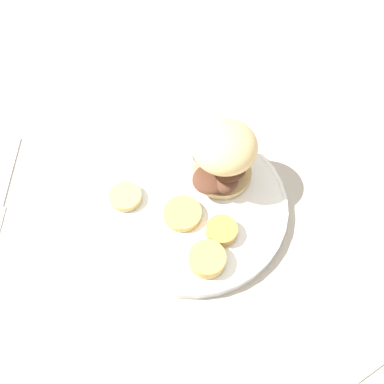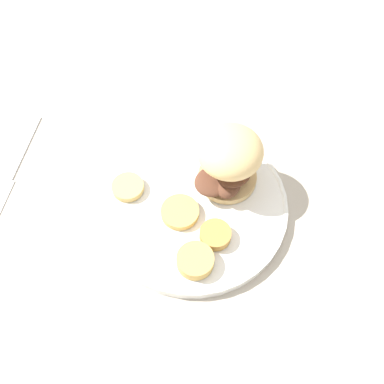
% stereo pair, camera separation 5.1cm
% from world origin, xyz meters
% --- Properties ---
extents(ground_plane, '(4.00, 4.00, 0.00)m').
position_xyz_m(ground_plane, '(0.00, 0.00, 0.00)').
color(ground_plane, '#B2A899').
extents(dinner_plate, '(0.26, 0.26, 0.02)m').
position_xyz_m(dinner_plate, '(0.00, 0.00, 0.01)').
color(dinner_plate, white).
rests_on(dinner_plate, ground_plane).
extents(sandwich, '(0.10, 0.09, 0.09)m').
position_xyz_m(sandwich, '(0.06, -0.01, 0.06)').
color(sandwich, tan).
rests_on(sandwich, dinner_plate).
extents(potato_round_0, '(0.05, 0.05, 0.02)m').
position_xyz_m(potato_round_0, '(-0.07, -0.06, 0.02)').
color(potato_round_0, tan).
rests_on(potato_round_0, dinner_plate).
extents(potato_round_1, '(0.05, 0.05, 0.01)m').
position_xyz_m(potato_round_1, '(-0.02, 0.00, 0.02)').
color(potato_round_1, tan).
rests_on(potato_round_1, dinner_plate).
extents(potato_round_2, '(0.04, 0.04, 0.01)m').
position_xyz_m(potato_round_2, '(-0.02, -0.06, 0.02)').
color(potato_round_2, '#BC8942').
rests_on(potato_round_2, dinner_plate).
extents(potato_round_3, '(0.04, 0.04, 0.01)m').
position_xyz_m(potato_round_3, '(-0.04, 0.08, 0.02)').
color(potato_round_3, '#DBB766').
rests_on(potato_round_3, dinner_plate).
extents(fork, '(0.17, 0.11, 0.00)m').
position_xyz_m(fork, '(-0.12, 0.25, 0.00)').
color(fork, silver).
rests_on(fork, ground_plane).
extents(napkin, '(0.16, 0.14, 0.01)m').
position_xyz_m(napkin, '(-0.02, -0.27, 0.00)').
color(napkin, beige).
rests_on(napkin, ground_plane).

